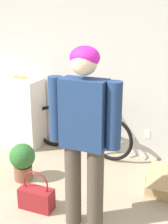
{
  "coord_description": "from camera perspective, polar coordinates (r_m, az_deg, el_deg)",
  "views": [
    {
      "loc": [
        1.22,
        -1.47,
        1.94
      ],
      "look_at": [
        0.28,
        0.86,
        1.13
      ],
      "focal_mm": 50.0,
      "sensor_mm": 36.0,
      "label": 1
    }
  ],
  "objects": [
    {
      "name": "wall_back",
      "position": [
        4.24,
        5.01,
        9.2
      ],
      "size": [
        8.0,
        0.07,
        2.6
      ],
      "color": "silver",
      "rests_on": "ground_plane"
    },
    {
      "name": "side_shelf",
      "position": [
        4.86,
        -13.58,
        0.22
      ],
      "size": [
        1.05,
        0.43,
        1.01
      ],
      "color": "white",
      "rests_on": "ground_plane"
    },
    {
      "name": "person",
      "position": [
        2.69,
        0.01,
        -2.98
      ],
      "size": [
        0.66,
        0.24,
        1.68
      ],
      "rotation": [
        0.0,
        0.0,
        -0.04
      ],
      "color": "#4C4238",
      "rests_on": "ground_plane"
    },
    {
      "name": "bicycle",
      "position": [
        4.4,
        -0.81,
        -3.42
      ],
      "size": [
        1.59,
        0.46,
        0.7
      ],
      "rotation": [
        0.0,
        0.0,
        -0.13
      ],
      "color": "black",
      "rests_on": "ground_plane"
    },
    {
      "name": "banana",
      "position": [
        4.67,
        -11.52,
        6.31
      ],
      "size": [
        0.29,
        0.08,
        0.04
      ],
      "color": "#EAD64C",
      "rests_on": "side_shelf"
    },
    {
      "name": "handbag",
      "position": [
        3.34,
        -8.69,
        -15.17
      ],
      "size": [
        0.35,
        0.16,
        0.43
      ],
      "color": "maroon",
      "rests_on": "ground_plane"
    },
    {
      "name": "cardboard_box",
      "position": [
        3.69,
        15.12,
        -12.16
      ],
      "size": [
        0.44,
        0.48,
        0.34
      ],
      "color": "tan",
      "rests_on": "ground_plane"
    },
    {
      "name": "potted_plant",
      "position": [
        3.82,
        -11.18,
        -8.6
      ],
      "size": [
        0.3,
        0.3,
        0.46
      ],
      "color": "brown",
      "rests_on": "ground_plane"
    }
  ]
}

